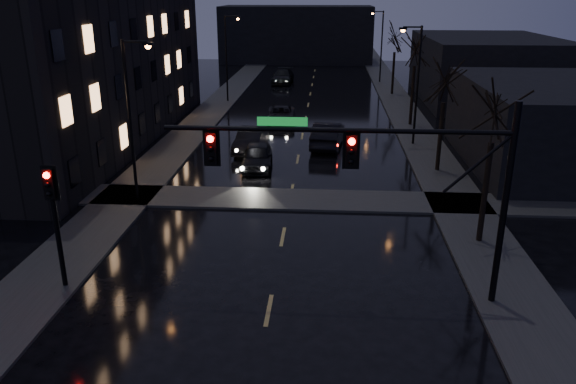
% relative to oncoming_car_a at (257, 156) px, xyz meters
% --- Properties ---
extents(sidewalk_left, '(3.00, 140.00, 0.12)m').
position_rel_oncoming_car_a_xyz_m(sidewalk_left, '(-6.17, 11.10, -0.69)').
color(sidewalk_left, '#2D2D2B').
rests_on(sidewalk_left, ground).
extents(sidewalk_right, '(3.00, 140.00, 0.12)m').
position_rel_oncoming_car_a_xyz_m(sidewalk_right, '(10.83, 11.10, -0.69)').
color(sidewalk_right, '#2D2D2B').
rests_on(sidewalk_right, ground).
extents(sidewalk_cross, '(40.00, 3.00, 0.12)m').
position_rel_oncoming_car_a_xyz_m(sidewalk_cross, '(2.33, -5.40, -0.69)').
color(sidewalk_cross, '#2D2D2B').
rests_on(sidewalk_cross, ground).
extents(apartment_block, '(12.00, 30.00, 12.00)m').
position_rel_oncoming_car_a_xyz_m(apartment_block, '(-14.17, 6.10, 5.25)').
color(apartment_block, black).
rests_on(apartment_block, ground).
extents(commercial_right_near, '(10.00, 14.00, 5.00)m').
position_rel_oncoming_car_a_xyz_m(commercial_right_near, '(17.83, 2.10, 1.75)').
color(commercial_right_near, black).
rests_on(commercial_right_near, ground).
extents(commercial_right_far, '(12.00, 18.00, 6.00)m').
position_rel_oncoming_car_a_xyz_m(commercial_right_far, '(19.33, 24.10, 2.25)').
color(commercial_right_far, black).
rests_on(commercial_right_far, ground).
extents(far_block, '(22.00, 10.00, 8.00)m').
position_rel_oncoming_car_a_xyz_m(far_block, '(-0.67, 54.10, 3.25)').
color(far_block, black).
rests_on(far_block, ground).
extents(signal_mast, '(11.11, 0.41, 7.00)m').
position_rel_oncoming_car_a_xyz_m(signal_mast, '(6.18, -14.90, 4.12)').
color(signal_mast, black).
rests_on(signal_mast, ground).
extents(signal_pole_left, '(0.35, 0.41, 4.53)m').
position_rel_oncoming_car_a_xyz_m(signal_pole_left, '(-5.17, -14.91, 2.26)').
color(signal_pole_left, black).
rests_on(signal_pole_left, ground).
extents(tree_near, '(3.52, 3.52, 8.08)m').
position_rel_oncoming_car_a_xyz_m(tree_near, '(10.73, -9.90, 5.47)').
color(tree_near, black).
rests_on(tree_near, ground).
extents(tree_mid_a, '(3.30, 3.30, 7.58)m').
position_rel_oncoming_car_a_xyz_m(tree_mid_a, '(10.73, 0.10, 5.08)').
color(tree_mid_a, black).
rests_on(tree_mid_a, ground).
extents(tree_mid_b, '(3.74, 3.74, 8.59)m').
position_rel_oncoming_car_a_xyz_m(tree_mid_b, '(10.73, 12.10, 5.86)').
color(tree_mid_b, black).
rests_on(tree_mid_b, ground).
extents(tree_far, '(3.43, 3.43, 7.88)m').
position_rel_oncoming_car_a_xyz_m(tree_far, '(10.73, 26.10, 5.31)').
color(tree_far, black).
rests_on(tree_far, ground).
extents(streetlight_l_near, '(1.53, 0.28, 8.00)m').
position_rel_oncoming_car_a_xyz_m(streetlight_l_near, '(-5.25, -5.90, 4.02)').
color(streetlight_l_near, black).
rests_on(streetlight_l_near, ground).
extents(streetlight_l_far, '(1.53, 0.28, 8.00)m').
position_rel_oncoming_car_a_xyz_m(streetlight_l_far, '(-5.25, 21.10, 4.02)').
color(streetlight_l_far, black).
rests_on(streetlight_l_far, ground).
extents(streetlight_r_mid, '(1.53, 0.28, 8.00)m').
position_rel_oncoming_car_a_xyz_m(streetlight_r_mid, '(9.91, 6.10, 4.02)').
color(streetlight_r_mid, black).
rests_on(streetlight_r_mid, ground).
extents(streetlight_r_far, '(1.53, 0.28, 8.00)m').
position_rel_oncoming_car_a_xyz_m(streetlight_r_far, '(9.91, 34.10, 4.02)').
color(streetlight_r_far, black).
rests_on(streetlight_r_far, ground).
extents(oncoming_car_a, '(2.09, 4.52, 1.50)m').
position_rel_oncoming_car_a_xyz_m(oncoming_car_a, '(0.00, 0.00, 0.00)').
color(oncoming_car_a, black).
rests_on(oncoming_car_a, ground).
extents(oncoming_car_b, '(1.98, 4.80, 1.55)m').
position_rel_oncoming_car_a_xyz_m(oncoming_car_b, '(-0.89, 3.72, 0.02)').
color(oncoming_car_b, black).
rests_on(oncoming_car_b, ground).
extents(oncoming_car_c, '(2.42, 4.89, 1.33)m').
position_rel_oncoming_car_a_xyz_m(oncoming_car_c, '(0.42, 12.36, -0.08)').
color(oncoming_car_c, black).
rests_on(oncoming_car_c, ground).
extents(oncoming_car_d, '(2.49, 5.57, 1.59)m').
position_rel_oncoming_car_a_xyz_m(oncoming_car_d, '(-1.09, 32.89, 0.04)').
color(oncoming_car_d, black).
rests_on(oncoming_car_d, ground).
extents(lead_car, '(2.41, 5.38, 1.72)m').
position_rel_oncoming_car_a_xyz_m(lead_car, '(4.21, 5.25, 0.11)').
color(lead_car, black).
rests_on(lead_car, ground).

